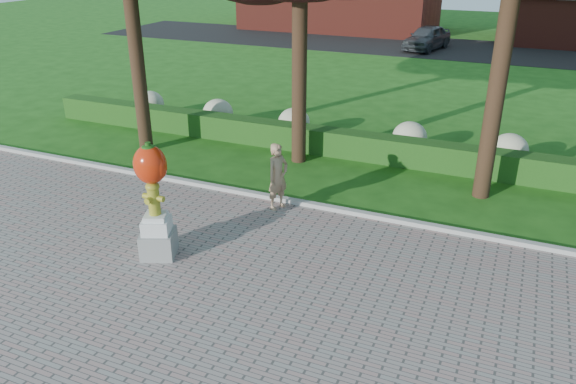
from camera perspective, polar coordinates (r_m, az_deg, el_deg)
name	(u,v)px	position (r m, az deg, el deg)	size (l,w,h in m)	color
ground	(278,269)	(11.87, -1.01, -7.78)	(100.00, 100.00, 0.00)	#1E5415
curb	(327,208)	(14.28, 3.94, -1.63)	(40.00, 0.18, 0.15)	#ADADA5
lawn_hedge	(370,147)	(17.70, 8.35, 4.54)	(24.00, 0.70, 0.80)	#174513
hydrangea_row	(396,135)	(18.45, 10.94, 5.67)	(20.10, 1.10, 0.99)	#C2C094
street	(461,49)	(37.91, 17.17, 13.69)	(50.00, 8.00, 0.02)	black
hydrant_sculpture	(154,198)	(11.97, -13.50, -0.57)	(0.91, 0.91, 2.58)	gray
woman	(278,177)	(14.00, -1.03, 1.58)	(0.63, 0.41, 1.72)	tan
parked_car	(427,37)	(37.06, 13.93, 14.99)	(1.73, 4.31, 1.47)	#3B3F42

